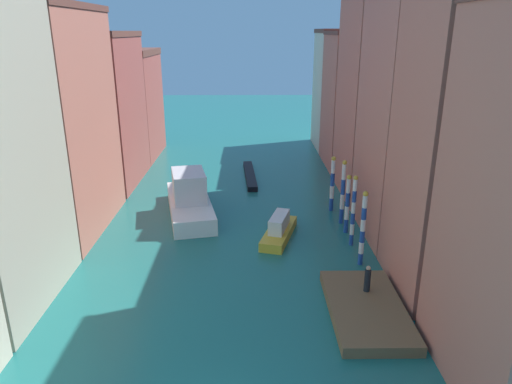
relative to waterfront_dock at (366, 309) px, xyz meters
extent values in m
plane|color=#1E6B66|center=(-7.73, 16.16, -0.30)|extent=(154.00, 154.00, 0.00)
cube|color=#C6705B|center=(-21.67, 12.41, 7.78)|extent=(7.81, 11.66, 16.17)
cube|color=brown|center=(-21.67, 12.41, 16.10)|extent=(7.97, 11.89, 0.46)
cube|color=#B25147|center=(-21.67, 24.21, 6.81)|extent=(7.81, 10.88, 14.23)
cube|color=brown|center=(-21.67, 24.21, 14.20)|extent=(7.97, 11.10, 0.54)
cube|color=#B25147|center=(-21.67, 34.90, 5.72)|extent=(7.81, 10.27, 12.05)
cube|color=brown|center=(-21.67, 34.90, 12.10)|extent=(7.97, 10.48, 0.72)
cube|color=#C6705B|center=(6.21, 2.92, 10.42)|extent=(7.81, 7.25, 21.45)
cube|color=#C6705B|center=(6.21, 11.21, 8.70)|extent=(7.81, 9.04, 18.01)
cube|color=#C6705B|center=(6.21, 20.76, 9.87)|extent=(7.81, 9.44, 20.35)
cube|color=#C6705B|center=(6.21, 30.58, 6.87)|extent=(7.81, 9.31, 14.35)
cube|color=brown|center=(6.21, 30.58, 14.25)|extent=(7.97, 9.50, 0.42)
cube|color=beige|center=(6.21, 39.53, 6.95)|extent=(7.81, 8.36, 14.51)
cube|color=brown|center=(6.21, 39.53, 14.46)|extent=(7.97, 8.53, 0.50)
cube|color=brown|center=(0.00, 0.00, 0.00)|extent=(4.00, 7.54, 0.61)
cylinder|color=black|center=(0.32, 1.38, 0.97)|extent=(0.36, 0.36, 1.33)
sphere|color=tan|center=(0.32, 1.38, 1.77)|extent=(0.26, 0.26, 0.26)
cylinder|color=#1E479E|center=(0.97, 5.77, 0.10)|extent=(0.33, 0.33, 0.81)
cylinder|color=white|center=(0.97, 5.77, 0.91)|extent=(0.33, 0.33, 0.81)
cylinder|color=#1E479E|center=(0.97, 5.77, 1.72)|extent=(0.33, 0.33, 0.81)
cylinder|color=white|center=(0.97, 5.77, 2.53)|extent=(0.33, 0.33, 0.81)
cylinder|color=#1E479E|center=(0.97, 5.77, 3.34)|extent=(0.33, 0.33, 0.81)
cylinder|color=white|center=(0.97, 5.77, 4.14)|extent=(0.33, 0.33, 0.81)
sphere|color=gold|center=(0.97, 5.77, 4.68)|extent=(0.36, 0.36, 0.36)
cylinder|color=#1E479E|center=(0.97, 8.75, 0.11)|extent=(0.30, 0.30, 0.83)
cylinder|color=white|center=(0.97, 8.75, 0.95)|extent=(0.30, 0.30, 0.83)
cylinder|color=#1E479E|center=(0.97, 8.75, 1.78)|extent=(0.30, 0.30, 0.83)
cylinder|color=white|center=(0.97, 8.75, 2.61)|extent=(0.30, 0.30, 0.83)
cylinder|color=#1E479E|center=(0.97, 8.75, 3.45)|extent=(0.30, 0.30, 0.83)
cylinder|color=white|center=(0.97, 8.75, 4.28)|extent=(0.30, 0.30, 0.83)
sphere|color=gold|center=(0.97, 8.75, 4.81)|extent=(0.33, 0.33, 0.33)
cylinder|color=#1E479E|center=(1.02, 11.01, 0.24)|extent=(0.33, 0.33, 1.08)
cylinder|color=white|center=(1.02, 11.01, 1.32)|extent=(0.33, 0.33, 1.08)
cylinder|color=#1E479E|center=(1.02, 11.01, 2.40)|extent=(0.33, 0.33, 1.08)
cylinder|color=white|center=(1.02, 11.01, 3.48)|extent=(0.33, 0.33, 1.08)
sphere|color=gold|center=(1.02, 11.01, 4.16)|extent=(0.36, 0.36, 0.36)
cylinder|color=#1E479E|center=(0.99, 12.86, 0.31)|extent=(0.34, 0.34, 1.24)
cylinder|color=white|center=(0.99, 12.86, 1.55)|extent=(0.34, 0.34, 1.24)
cylinder|color=#1E479E|center=(0.99, 12.86, 2.78)|extent=(0.34, 0.34, 1.24)
cylinder|color=white|center=(0.99, 12.86, 4.02)|extent=(0.34, 0.34, 1.24)
sphere|color=gold|center=(0.99, 12.86, 4.77)|extent=(0.37, 0.37, 0.37)
cylinder|color=#1E479E|center=(0.64, 15.69, 0.26)|extent=(0.35, 0.35, 1.13)
cylinder|color=white|center=(0.64, 15.69, 1.38)|extent=(0.35, 0.35, 1.13)
cylinder|color=#1E479E|center=(0.64, 15.69, 2.51)|extent=(0.35, 0.35, 1.13)
cylinder|color=white|center=(0.64, 15.69, 3.64)|extent=(0.35, 0.35, 1.13)
sphere|color=gold|center=(0.64, 15.69, 4.34)|extent=(0.39, 0.39, 0.39)
cube|color=white|center=(-11.48, 14.97, 0.37)|extent=(5.32, 10.56, 1.35)
cube|color=silver|center=(-11.48, 14.97, 2.25)|extent=(3.34, 4.36, 2.40)
cube|color=black|center=(-6.39, 25.34, -0.05)|extent=(1.54, 9.51, 0.51)
cube|color=gold|center=(-4.21, 10.11, 0.04)|extent=(3.17, 5.97, 0.69)
cube|color=silver|center=(-4.21, 10.11, 0.95)|extent=(1.80, 3.17, 1.11)
camera|label=1|loc=(-6.32, -22.10, 14.45)|focal=32.82mm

